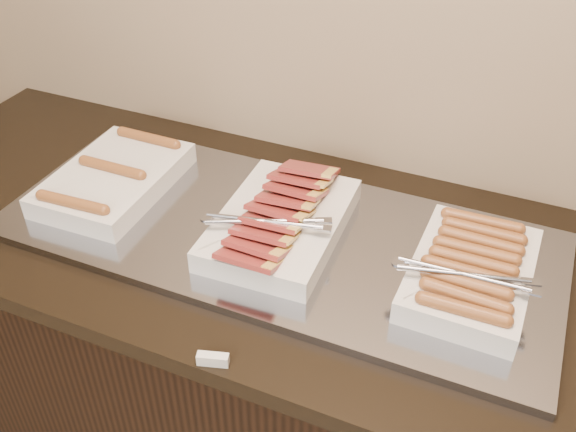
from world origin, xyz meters
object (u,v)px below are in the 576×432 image
(counter, at_px, (283,374))
(dish_left, at_px, (114,178))
(dish_center, at_px, (280,221))
(dish_right, at_px, (471,272))
(warming_tray, at_px, (275,235))

(counter, distance_m, dish_left, 0.65)
(dish_left, height_order, dish_center, dish_center)
(dish_left, distance_m, dish_right, 0.83)
(counter, xyz_separation_m, dish_right, (0.40, -0.00, 0.50))
(dish_center, bearing_deg, warming_tray, 161.93)
(counter, height_order, dish_right, dish_right)
(warming_tray, bearing_deg, dish_right, -0.62)
(dish_left, relative_size, dish_right, 1.08)
(warming_tray, bearing_deg, dish_left, 180.00)
(dish_right, bearing_deg, dish_center, -179.13)
(counter, height_order, dish_center, dish_center)
(counter, bearing_deg, dish_right, -0.64)
(dish_left, bearing_deg, dish_center, -1.86)
(dish_center, distance_m, dish_right, 0.40)
(dish_center, bearing_deg, counter, 55.61)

